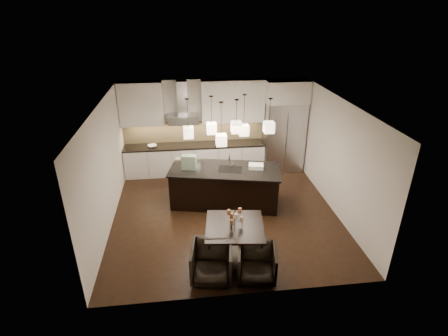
{
  "coord_description": "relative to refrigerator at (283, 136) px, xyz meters",
  "views": [
    {
      "loc": [
        -0.92,
        -7.43,
        4.8
      ],
      "look_at": [
        0.0,
        0.2,
        1.15
      ],
      "focal_mm": 28.0,
      "sensor_mm": 36.0,
      "label": 1
    }
  ],
  "objects": [
    {
      "name": "wall_front",
      "position": [
        -2.1,
        -5.14,
        0.32
      ],
      "size": [
        5.5,
        0.02,
        2.8
      ],
      "primitive_type": "cube",
      "color": "silver",
      "rests_on": "ground"
    },
    {
      "name": "candle_f",
      "position": [
        -2.09,
        -4.1,
        -0.06
      ],
      "size": [
        0.08,
        0.08,
        0.09
      ],
      "primitive_type": "cylinder",
      "rotation": [
        0.0,
        0.0,
        -0.12
      ],
      "color": "beige",
      "rests_on": "candelabra"
    },
    {
      "name": "hood_chimney",
      "position": [
        -3.03,
        0.21,
        1.24
      ],
      "size": [
        0.3,
        0.28,
        0.96
      ],
      "primitive_type": "cube",
      "color": "#B7B7BA",
      "rests_on": "hood_canopy"
    },
    {
      "name": "pendant_b",
      "position": [
        -2.34,
        -1.63,
        0.92
      ],
      "size": [
        0.24,
        0.24,
        0.26
      ],
      "primitive_type": "cube",
      "color": "beige",
      "rests_on": "ceiling"
    },
    {
      "name": "candle_e",
      "position": [
        -2.22,
        -3.95,
        -0.06
      ],
      "size": [
        0.08,
        0.08,
        0.09
      ],
      "primitive_type": "cylinder",
      "rotation": [
        0.0,
        0.0,
        -0.12
      ],
      "color": "brown",
      "rests_on": "candelabra"
    },
    {
      "name": "fruit_bowl",
      "position": [
        -3.98,
        0.0,
        -0.12
      ],
      "size": [
        0.33,
        0.33,
        0.06
      ],
      "primitive_type": "imported",
      "rotation": [
        0.0,
        0.0,
        0.32
      ],
      "color": "silver",
      "rests_on": "countertop"
    },
    {
      "name": "upper_cab_left",
      "position": [
        -4.2,
        0.19,
        1.1
      ],
      "size": [
        1.25,
        0.35,
        1.25
      ],
      "primitive_type": "cube",
      "color": "silver",
      "rests_on": "wall_back"
    },
    {
      "name": "lower_cabinets",
      "position": [
        -2.73,
        0.05,
        -0.64
      ],
      "size": [
        4.21,
        0.62,
        0.88
      ],
      "primitive_type": "cube",
      "color": "silver",
      "rests_on": "floor"
    },
    {
      "name": "backsplash",
      "position": [
        -2.73,
        0.35,
        0.16
      ],
      "size": [
        4.21,
        0.02,
        0.63
      ],
      "primitive_type": "cube",
      "color": "tan",
      "rests_on": "countertop"
    },
    {
      "name": "wall_right",
      "position": [
        0.66,
        -2.38,
        0.32
      ],
      "size": [
        0.02,
        5.5,
        2.8
      ],
      "primitive_type": "cube",
      "color": "silver",
      "rests_on": "ground"
    },
    {
      "name": "pendant_f",
      "position": [
        -2.17,
        -2.21,
        0.82
      ],
      "size": [
        0.24,
        0.24,
        0.26
      ],
      "primitive_type": "cube",
      "color": "beige",
      "rests_on": "ceiling"
    },
    {
      "name": "pendant_c",
      "position": [
        -1.79,
        -2.02,
        1.06
      ],
      "size": [
        0.24,
        0.24,
        0.26
      ],
      "primitive_type": "cube",
      "color": "beige",
      "rests_on": "ceiling"
    },
    {
      "name": "candle_a",
      "position": [
        -1.97,
        -4.0,
        -0.21
      ],
      "size": [
        0.08,
        0.08,
        0.09
      ],
      "primitive_type": "cylinder",
      "rotation": [
        0.0,
        0.0,
        -0.12
      ],
      "color": "beige",
      "rests_on": "candelabra"
    },
    {
      "name": "wall_left",
      "position": [
        -4.86,
        -2.38,
        0.32
      ],
      "size": [
        0.02,
        5.5,
        2.8
      ],
      "primitive_type": "cube",
      "color": "silver",
      "rests_on": "ground"
    },
    {
      "name": "candelabra",
      "position": [
        -2.1,
        -3.98,
        -0.17
      ],
      "size": [
        0.37,
        0.37,
        0.41
      ],
      "primitive_type": null,
      "rotation": [
        0.0,
        0.0,
        -0.12
      ],
      "color": "black",
      "rests_on": "dining_table"
    },
    {
      "name": "candle_c",
      "position": [
        -2.18,
        -4.08,
        -0.21
      ],
      "size": [
        0.08,
        0.08,
        0.09
      ],
      "primitive_type": "cylinder",
      "rotation": [
        0.0,
        0.0,
        -0.12
      ],
      "color": "brown",
      "rests_on": "candelabra"
    },
    {
      "name": "faucet",
      "position": [
        -1.91,
        -1.81,
        0.12
      ],
      "size": [
        0.16,
        0.28,
        0.41
      ],
      "primitive_type": null,
      "rotation": [
        0.0,
        0.0,
        -0.22
      ],
      "color": "silver",
      "rests_on": "island_top"
    },
    {
      "name": "floor",
      "position": [
        -2.1,
        -2.38,
        -1.08
      ],
      "size": [
        5.5,
        5.5,
        0.02
      ],
      "primitive_type": "cube",
      "color": "black",
      "rests_on": "ground"
    },
    {
      "name": "island_top",
      "position": [
        -2.04,
        -1.9,
        -0.1
      ],
      "size": [
        2.97,
        1.74,
        0.04
      ],
      "primitive_type": "cube",
      "rotation": [
        0.0,
        0.0,
        -0.22
      ],
      "color": "black",
      "rests_on": "island_body"
    },
    {
      "name": "candle_d",
      "position": [
        -1.99,
        -3.91,
        -0.06
      ],
      "size": [
        0.08,
        0.08,
        0.09
      ],
      "primitive_type": "cylinder",
      "rotation": [
        0.0,
        0.0,
        -0.12
      ],
      "color": "#C15933",
      "rests_on": "candelabra"
    },
    {
      "name": "hood_canopy",
      "position": [
        -3.03,
        0.1,
        0.65
      ],
      "size": [
        0.9,
        0.52,
        0.24
      ],
      "primitive_type": "cube",
      "color": "#B7B7BA",
      "rests_on": "wall_back"
    },
    {
      "name": "dining_table",
      "position": [
        -2.1,
        -3.98,
        -0.72
      ],
      "size": [
        1.3,
        1.3,
        0.7
      ],
      "primitive_type": null,
      "rotation": [
        0.0,
        0.0,
        -0.12
      ],
      "color": "black",
      "rests_on": "floor"
    },
    {
      "name": "upper_cab_right",
      "position": [
        -1.55,
        0.19,
        1.1
      ],
      "size": [
        1.85,
        0.35,
        1.25
      ],
      "primitive_type": "cube",
      "color": "silver",
      "rests_on": "wall_back"
    },
    {
      "name": "refrigerator",
      "position": [
        0.0,
        0.0,
        0.0
      ],
      "size": [
        1.2,
        0.72,
        2.15
      ],
      "primitive_type": "cube",
      "color": "#B7B7BA",
      "rests_on": "floor"
    },
    {
      "name": "pendant_e",
      "position": [
        -1.0,
        -2.02,
        1.02
      ],
      "size": [
        0.24,
        0.24,
        0.26
      ],
      "primitive_type": "cube",
      "color": "beige",
      "rests_on": "ceiling"
    },
    {
      "name": "candle_b",
      "position": [
        -2.15,
        -3.86,
        -0.21
      ],
      "size": [
        0.08,
        0.08,
        0.09
      ],
      "primitive_type": "cylinder",
      "rotation": [
        0.0,
        0.0,
        -0.12
      ],
      "color": "#C15933",
      "rests_on": "candelabra"
    },
    {
      "name": "wall_back",
      "position": [
        -2.1,
        0.38,
        0.32
      ],
      "size": [
        5.5,
        0.02,
        2.8
      ],
      "primitive_type": "cube",
      "color": "silver",
      "rests_on": "ground"
    },
    {
      "name": "pendant_a",
      "position": [
        -2.92,
        -1.81,
        0.9
      ],
      "size": [
        0.24,
        0.24,
        0.26
      ],
      "primitive_type": "cube",
      "color": "beige",
      "rests_on": "ceiling"
    },
    {
      "name": "food_container",
      "position": [
        -1.26,
        -1.96,
        -0.03
      ],
      "size": [
        0.41,
        0.33,
        0.11
      ],
      "primitive_type": "cube",
      "rotation": [
        0.0,
        0.0,
        -0.22
      ],
      "color": "silver",
      "rests_on": "island_top"
    },
    {
      "name": "countertop",
      "position": [
        -2.73,
        0.05,
        -0.17
      ],
      "size": [
        4.21,
        0.66,
        0.04
      ],
      "primitive_type": "cube",
      "color": "black",
      "rests_on": "lower_cabinets"
    },
    {
      "name": "pendant_d",
      "position": [
        -1.52,
        -1.56,
        0.81
      ],
      "size": [
        0.24,
        0.24,
        0.26
      ],
      "primitive_type": "cube",
      "color": "beige",
      "rests_on": "ceiling"
    },
    {
      "name": "ceiling",
      "position": [
        -2.1,
        -2.38,
        1.73
      ],
      "size": [
        5.5,
        5.5,
        0.02
      ],
      "primitive_type": "cube",
      "color": "white",
      "rests_on": "wall_back"
    },
    {
      "name": "armchair_left",
      "position": [
        -2.63,
        -4.62,
        -0.72
      ],
      "size": [
        0.87,
        0.89,
        0.71
      ],
      "primitive_type": "imported",
      "rotation": [
        0.0,
        0.0,
        -0.15
      ],
      "color": "black",
      "rests_on": "floor"
    },
    {
      "name": "tote_bag",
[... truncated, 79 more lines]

